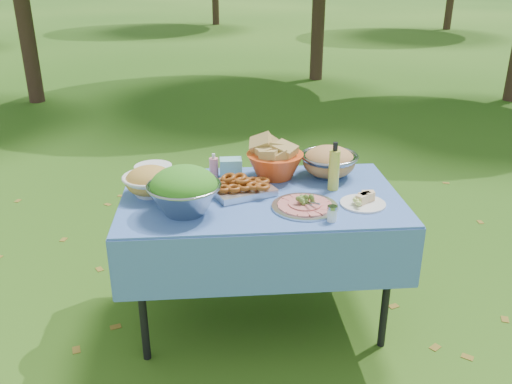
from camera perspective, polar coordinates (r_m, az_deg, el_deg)
ground at (r=3.24m, az=0.47°, el=-12.81°), size 80.00×80.00×0.00m
picnic_table at (r=3.03m, az=0.49°, el=-6.97°), size 1.46×0.86×0.76m
salad_bowl at (r=2.64m, az=-7.58°, el=0.18°), size 0.46×0.46×0.24m
pasta_bowl_white at (r=2.89m, az=-11.12°, el=1.16°), size 0.33×0.33×0.16m
plate_stack at (r=3.14m, az=-10.75°, el=2.14°), size 0.22×0.22×0.07m
wipes_box at (r=3.08m, az=-2.66°, el=2.52°), size 0.12×0.09×0.11m
sanitizer_bottle at (r=3.07m, az=-4.46°, el=2.76°), size 0.05×0.05×0.15m
bread_bowl at (r=3.07m, az=2.01°, el=3.48°), size 0.41×0.41×0.22m
pasta_bowl_steel at (r=3.12m, az=7.68°, el=3.24°), size 0.33×0.33×0.17m
fried_tray at (r=2.86m, az=-1.39°, el=0.48°), size 0.37×0.32×0.07m
charcuterie_platter at (r=2.71m, az=5.19°, el=-0.91°), size 0.37×0.37×0.08m
oil_bottle at (r=2.92m, az=8.23°, el=2.71°), size 0.06×0.06×0.27m
cheese_plate at (r=2.79m, az=11.22°, el=-0.71°), size 0.30×0.30×0.06m
shaker at (r=2.59m, az=8.01°, el=-2.26°), size 0.06×0.06×0.08m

